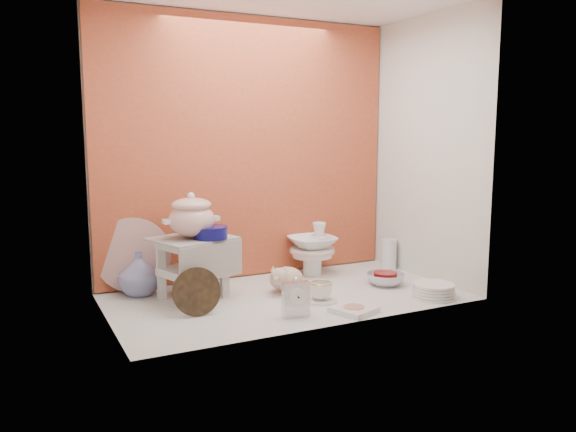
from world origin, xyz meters
name	(u,v)px	position (x,y,z in m)	size (l,w,h in m)	color
ground	(286,296)	(0.00, 0.00, 0.00)	(1.80, 1.80, 0.00)	silver
niche_shell	(271,116)	(0.00, 0.18, 0.93)	(1.86, 1.03, 1.53)	#C24930
step_stool	(193,268)	(-0.44, 0.20, 0.16)	(0.38, 0.32, 0.32)	silver
soup_tureen	(191,215)	(-0.44, 0.18, 0.43)	(0.27, 0.27, 0.23)	white
cobalt_bowl	(211,233)	(-0.36, 0.12, 0.35)	(0.17, 0.17, 0.06)	#0C0B55
floral_platter	(133,255)	(-0.69, 0.45, 0.20)	(0.40, 0.06, 0.40)	silver
blue_white_vase	(139,274)	(-0.68, 0.37, 0.11)	(0.22, 0.22, 0.23)	silver
lacquer_tray	(197,292)	(-0.51, -0.09, 0.11)	(0.23, 0.06, 0.23)	black
mantel_clock	(296,297)	(-0.11, -0.31, 0.09)	(0.13, 0.04, 0.18)	silver
plush_pig	(286,278)	(0.04, 0.09, 0.07)	(0.24, 0.17, 0.14)	#CCAC8F
teacup_saucer	(321,300)	(0.12, -0.16, 0.01)	(0.17, 0.17, 0.01)	white
gold_rim_teacup	(321,290)	(0.12, -0.16, 0.06)	(0.12, 0.12, 0.09)	white
lattice_dish	(354,310)	(0.17, -0.38, 0.01)	(0.18, 0.18, 0.03)	white
dinner_plate_stack	(434,291)	(0.67, -0.36, 0.04)	(0.22, 0.22, 0.07)	white
crystal_bowl	(385,279)	(0.59, -0.05, 0.03)	(0.21, 0.21, 0.07)	silver
clear_glass_vase	(389,254)	(0.84, 0.25, 0.09)	(0.09, 0.09, 0.19)	silver
porcelain_tower	(312,249)	(0.34, 0.34, 0.16)	(0.28, 0.28, 0.32)	white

